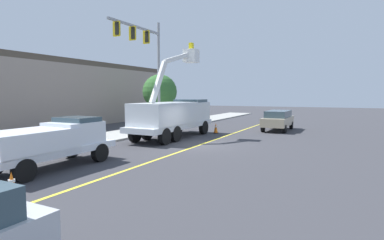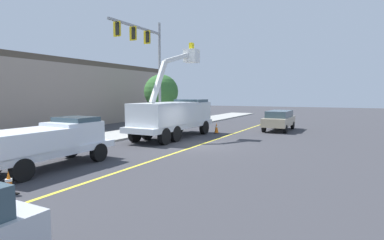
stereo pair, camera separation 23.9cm
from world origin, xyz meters
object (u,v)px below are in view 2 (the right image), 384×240
(utility_bucket_truck, at_px, (174,115))
(service_pickup_truck, at_px, (49,142))
(traffic_cone_leading, at_px, (9,183))
(traffic_cone_mid_front, at_px, (216,128))
(passing_minivan, at_px, (279,119))
(traffic_signal_mast, at_px, (147,54))

(utility_bucket_truck, height_order, service_pickup_truck, utility_bucket_truck)
(traffic_cone_leading, bearing_deg, traffic_cone_mid_front, -3.00)
(traffic_cone_mid_front, bearing_deg, utility_bucket_truck, 150.55)
(traffic_cone_leading, bearing_deg, passing_minivan, -14.04)
(traffic_cone_leading, height_order, traffic_cone_mid_front, traffic_cone_mid_front)
(passing_minivan, height_order, traffic_cone_mid_front, passing_minivan)
(utility_bucket_truck, bearing_deg, traffic_signal_mast, 66.26)
(service_pickup_truck, distance_m, traffic_cone_leading, 3.59)
(utility_bucket_truck, relative_size, service_pickup_truck, 1.46)
(passing_minivan, bearing_deg, traffic_cone_leading, 165.96)
(passing_minivan, bearing_deg, traffic_signal_mast, 123.01)
(traffic_cone_leading, bearing_deg, service_pickup_truck, 30.46)
(passing_minivan, relative_size, traffic_signal_mast, 0.55)
(traffic_signal_mast, bearing_deg, passing_minivan, -56.99)
(traffic_cone_mid_front, bearing_deg, traffic_signal_mast, 112.97)
(passing_minivan, bearing_deg, traffic_cone_mid_front, 132.51)
(service_pickup_truck, height_order, traffic_signal_mast, traffic_signal_mast)
(passing_minivan, xyz_separation_m, traffic_cone_mid_front, (-3.90, 4.26, -0.56))
(service_pickup_truck, distance_m, traffic_cone_mid_front, 13.86)
(service_pickup_truck, bearing_deg, traffic_cone_mid_front, -11.04)
(utility_bucket_truck, height_order, traffic_cone_leading, utility_bucket_truck)
(utility_bucket_truck, relative_size, traffic_cone_mid_front, 10.02)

